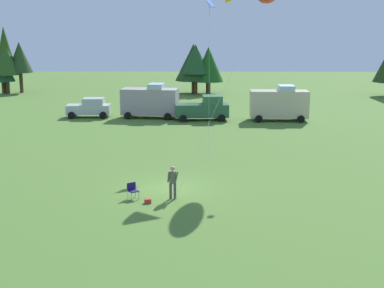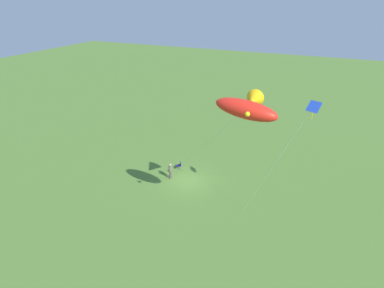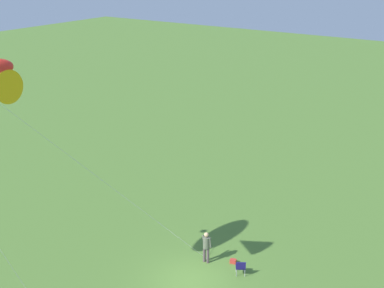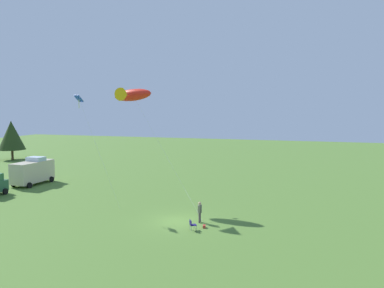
{
  "view_description": "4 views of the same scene",
  "coord_description": "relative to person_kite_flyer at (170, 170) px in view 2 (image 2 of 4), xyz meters",
  "views": [
    {
      "loc": [
        1.66,
        -28.07,
        8.6
      ],
      "look_at": [
        1.26,
        -2.73,
        3.08
      ],
      "focal_mm": 50.0,
      "sensor_mm": 36.0,
      "label": 1
    },
    {
      "loc": [
        23.64,
        10.83,
        17.25
      ],
      "look_at": [
        -0.83,
        0.1,
        3.91
      ],
      "focal_mm": 28.0,
      "sensor_mm": 36.0,
      "label": 2
    },
    {
      "loc": [
        -12.72,
        18.49,
        15.37
      ],
      "look_at": [
        0.74,
        -1.26,
        6.66
      ],
      "focal_mm": 50.0,
      "sensor_mm": 36.0,
      "label": 3
    },
    {
      "loc": [
        -28.82,
        -10.03,
        9.56
      ],
      "look_at": [
        -1.56,
        -1.75,
        6.72
      ],
      "focal_mm": 35.0,
      "sensor_mm": 36.0,
      "label": 4
    }
  ],
  "objects": [
    {
      "name": "ground_plane",
      "position": [
        -0.26,
        1.87,
        -1.02
      ],
      "size": [
        160.0,
        160.0,
        0.0
      ],
      "primitive_type": "plane",
      "color": "#4E752E"
    },
    {
      "name": "person_kite_flyer",
      "position": [
        0.0,
        0.0,
        0.0
      ],
      "size": [
        0.59,
        0.34,
        1.74
      ],
      "rotation": [
        0.0,
        0.0,
        4.7
      ],
      "color": "#534349",
      "rests_on": "ground"
    },
    {
      "name": "folding_chair",
      "position": [
        -2.07,
        0.04,
        -0.53
      ],
      "size": [
        0.66,
        0.66,
        0.82
      ],
      "rotation": [
        0.0,
        0.0,
        5.29
      ],
      "color": "navy",
      "rests_on": "ground"
    },
    {
      "name": "backpack_on_grass",
      "position": [
        -1.22,
        -0.71,
        -0.91
      ],
      "size": [
        0.37,
        0.3,
        0.22
      ],
      "primitive_type": "cube",
      "rotation": [
        0.0,
        0.0,
        3.41
      ],
      "color": "#B83229",
      "rests_on": "ground"
    },
    {
      "name": "kite_large_fish",
      "position": [
        5.1,
        8.63,
        9.72
      ],
      "size": [
        6.78,
        11.1,
        11.51
      ],
      "color": "red",
      "rests_on": "ground"
    },
    {
      "name": "kite_diamond_blue",
      "position": [
        2.02,
        12.41,
        8.95
      ],
      "size": [
        0.88,
        4.69,
        10.66
      ],
      "color": "blue",
      "rests_on": "ground"
    }
  ]
}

